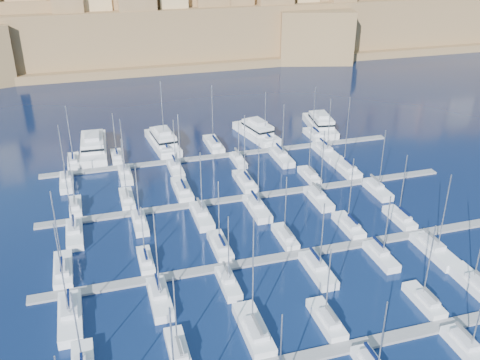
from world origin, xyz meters
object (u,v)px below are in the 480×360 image
object	(u,v)px
motor_yacht_b	(163,141)
motor_yacht_c	(257,131)
motor_yacht_a	(93,146)
motor_yacht_d	(321,124)
sailboat_2	(254,330)
sailboat_4	(424,301)

from	to	relation	value
motor_yacht_b	motor_yacht_c	bearing A→B (deg)	-0.59
motor_yacht_a	motor_yacht_b	bearing A→B (deg)	-4.55
motor_yacht_b	motor_yacht_d	size ratio (longest dim) A/B	0.98
motor_yacht_d	sailboat_2	bearing A→B (deg)	-120.56
sailboat_4	motor_yacht_c	xyz separation A→B (m)	(-2.32, 70.65, 1.00)
motor_yacht_c	sailboat_4	bearing A→B (deg)	-88.12
sailboat_4	motor_yacht_b	xyz separation A→B (m)	(-26.45, 70.89, 1.00)
sailboat_2	sailboat_4	size ratio (longest dim) A/B	1.35
sailboat_2	motor_yacht_c	world-z (taller)	sailboat_2
sailboat_2	motor_yacht_d	world-z (taller)	sailboat_2
sailboat_2	motor_yacht_b	distance (m)	69.71
motor_yacht_b	motor_yacht_d	bearing A→B (deg)	0.09
sailboat_4	motor_yacht_d	world-z (taller)	sailboat_4
motor_yacht_a	motor_yacht_b	world-z (taller)	same
motor_yacht_c	motor_yacht_d	size ratio (longest dim) A/B	0.97
motor_yacht_a	motor_yacht_b	distance (m)	16.62
sailboat_2	sailboat_4	distance (m)	25.54
motor_yacht_b	motor_yacht_c	distance (m)	24.13
sailboat_2	motor_yacht_a	bearing A→B (deg)	103.85
motor_yacht_c	motor_yacht_d	xyz separation A→B (m)	(18.00, 0.31, 0.00)
sailboat_2	motor_yacht_d	distance (m)	81.03
sailboat_4	motor_yacht_d	bearing A→B (deg)	77.54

